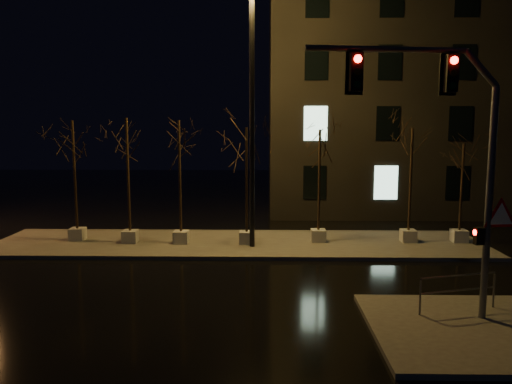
{
  "coord_description": "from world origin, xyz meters",
  "views": [
    {
      "loc": [
        1.24,
        -16.01,
        5.35
      ],
      "look_at": [
        0.86,
        3.27,
        2.8
      ],
      "focal_mm": 35.0,
      "sensor_mm": 36.0,
      "label": 1
    }
  ],
  "objects": [
    {
      "name": "ground",
      "position": [
        0.0,
        0.0,
        0.0
      ],
      "size": [
        90.0,
        90.0,
        0.0
      ],
      "primitive_type": "plane",
      "color": "black",
      "rests_on": "ground"
    },
    {
      "name": "median",
      "position": [
        0.0,
        6.0,
        0.07
      ],
      "size": [
        22.0,
        5.0,
        0.15
      ],
      "primitive_type": "cube",
      "color": "#4A4842",
      "rests_on": "ground"
    },
    {
      "name": "sidewalk_corner",
      "position": [
        7.5,
        -3.5,
        0.07
      ],
      "size": [
        7.0,
        5.0,
        0.15
      ],
      "primitive_type": "cube",
      "color": "#4A4842",
      "rests_on": "ground"
    },
    {
      "name": "building",
      "position": [
        14.0,
        18.0,
        7.5
      ],
      "size": [
        25.0,
        12.0,
        15.0
      ],
      "primitive_type": "cube",
      "color": "black",
      "rests_on": "ground"
    },
    {
      "name": "tree_0",
      "position": [
        -7.43,
        6.3,
        4.4
      ],
      "size": [
        1.8,
        1.8,
        5.6
      ],
      "color": "#AFADA3",
      "rests_on": "median"
    },
    {
      "name": "tree_1",
      "position": [
        -4.86,
        5.85,
        4.48
      ],
      "size": [
        1.8,
        1.8,
        5.71
      ],
      "color": "#AFADA3",
      "rests_on": "median"
    },
    {
      "name": "tree_2",
      "position": [
        -2.55,
        5.77,
        4.4
      ],
      "size": [
        1.8,
        1.8,
        5.6
      ],
      "color": "#AFADA3",
      "rests_on": "median"
    },
    {
      "name": "tree_3",
      "position": [
        0.39,
        5.74,
        4.16
      ],
      "size": [
        1.8,
        1.8,
        5.29
      ],
      "color": "#AFADA3",
      "rests_on": "median"
    },
    {
      "name": "tree_4",
      "position": [
        3.63,
        6.21,
        4.09
      ],
      "size": [
        1.8,
        1.8,
        5.2
      ],
      "color": "#AFADA3",
      "rests_on": "median"
    },
    {
      "name": "tree_5",
      "position": [
        7.7,
        6.23,
        4.15
      ],
      "size": [
        1.8,
        1.8,
        5.27
      ],
      "color": "#AFADA3",
      "rests_on": "median"
    },
    {
      "name": "tree_6",
      "position": [
        10.0,
        6.27,
        3.62
      ],
      "size": [
        1.8,
        1.8,
        4.57
      ],
      "color": "#AFADA3",
      "rests_on": "median"
    },
    {
      "name": "traffic_signal_mast",
      "position": [
        6.02,
        -2.97,
        4.86
      ],
      "size": [
        5.84,
        0.84,
        7.17
      ],
      "rotation": [
        0.0,
        0.0,
        0.13
      ],
      "color": "#595B60",
      "rests_on": "sidewalk_corner"
    },
    {
      "name": "streetlight_main",
      "position": [
        0.65,
        5.21,
        6.44
      ],
      "size": [
        2.7,
        0.99,
        10.91
      ],
      "rotation": [
        0.0,
        0.0,
        0.26
      ],
      "color": "black",
      "rests_on": "median"
    },
    {
      "name": "guard_rail_a",
      "position": [
        6.68,
        -2.32,
        0.84
      ],
      "size": [
        2.37,
        0.7,
        1.06
      ],
      "rotation": [
        0.0,
        0.0,
        0.27
      ],
      "color": "#595B60",
      "rests_on": "sidewalk_corner"
    }
  ]
}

